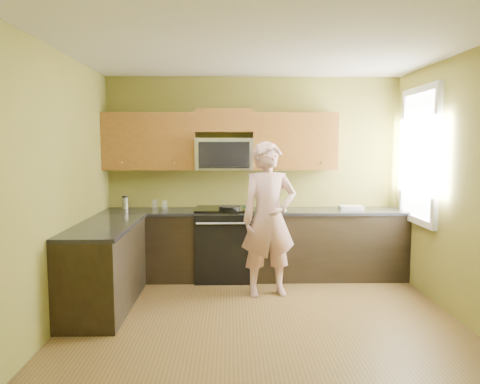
{
  "coord_description": "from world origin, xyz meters",
  "views": [
    {
      "loc": [
        -0.32,
        -4.37,
        1.78
      ],
      "look_at": [
        -0.2,
        1.3,
        1.2
      ],
      "focal_mm": 34.55,
      "sensor_mm": 36.0,
      "label": 1
    }
  ],
  "objects_px": {
    "woman": "(269,219)",
    "frying_pan": "(230,211)",
    "microwave": "(224,170)",
    "travel_mug": "(125,209)",
    "stove": "(224,243)",
    "butter_tub": "(248,212)"
  },
  "relations": [
    {
      "from": "microwave",
      "to": "butter_tub",
      "type": "distance_m",
      "value": 0.67
    },
    {
      "from": "frying_pan",
      "to": "travel_mug",
      "type": "relative_size",
      "value": 2.76
    },
    {
      "from": "frying_pan",
      "to": "travel_mug",
      "type": "height_order",
      "value": "travel_mug"
    },
    {
      "from": "woman",
      "to": "travel_mug",
      "type": "distance_m",
      "value": 2.07
    },
    {
      "from": "woman",
      "to": "butter_tub",
      "type": "height_order",
      "value": "woman"
    },
    {
      "from": "microwave",
      "to": "stove",
      "type": "bearing_deg",
      "value": -90.0
    },
    {
      "from": "stove",
      "to": "woman",
      "type": "height_order",
      "value": "woman"
    },
    {
      "from": "microwave",
      "to": "frying_pan",
      "type": "distance_m",
      "value": 0.63
    },
    {
      "from": "woman",
      "to": "microwave",
      "type": "bearing_deg",
      "value": 112.31
    },
    {
      "from": "microwave",
      "to": "frying_pan",
      "type": "relative_size",
      "value": 1.61
    },
    {
      "from": "stove",
      "to": "butter_tub",
      "type": "relative_size",
      "value": 7.5
    },
    {
      "from": "butter_tub",
      "to": "travel_mug",
      "type": "height_order",
      "value": "travel_mug"
    },
    {
      "from": "stove",
      "to": "microwave",
      "type": "bearing_deg",
      "value": 90.0
    },
    {
      "from": "travel_mug",
      "to": "microwave",
      "type": "bearing_deg",
      "value": -2.54
    },
    {
      "from": "butter_tub",
      "to": "frying_pan",
      "type": "bearing_deg",
      "value": -156.29
    },
    {
      "from": "frying_pan",
      "to": "microwave",
      "type": "bearing_deg",
      "value": 85.1
    },
    {
      "from": "microwave",
      "to": "travel_mug",
      "type": "height_order",
      "value": "microwave"
    },
    {
      "from": "microwave",
      "to": "butter_tub",
      "type": "height_order",
      "value": "microwave"
    },
    {
      "from": "frying_pan",
      "to": "butter_tub",
      "type": "distance_m",
      "value": 0.26
    },
    {
      "from": "woman",
      "to": "frying_pan",
      "type": "height_order",
      "value": "woman"
    },
    {
      "from": "travel_mug",
      "to": "frying_pan",
      "type": "bearing_deg",
      "value": -17.26
    },
    {
      "from": "frying_pan",
      "to": "woman",
      "type": "bearing_deg",
      "value": -57.81
    }
  ]
}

